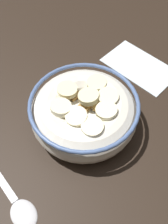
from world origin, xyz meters
TOP-DOWN VIEW (x-y plane):
  - ground_plane at (0.00, 0.00)cm, footprint 135.55×135.55cm
  - cereal_bowl at (0.02, -0.00)cm, footprint 16.26×16.26cm
  - spoon at (-0.29, -15.42)cm, footprint 15.78×6.18cm
  - folded_napkin at (1.24, 16.17)cm, footprint 14.09×9.69cm

SIDE VIEW (x-z plane):
  - ground_plane at x=0.00cm, z-range -2.00..0.00cm
  - folded_napkin at x=1.24cm, z-range 0.00..0.30cm
  - spoon at x=-0.29cm, z-range -0.06..0.74cm
  - cereal_bowl at x=0.02cm, z-range -0.11..6.16cm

